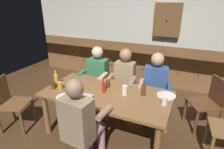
{
  "coord_description": "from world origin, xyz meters",
  "views": [
    {
      "loc": [
        1.09,
        -2.07,
        2.02
      ],
      "look_at": [
        0.0,
        0.34,
        0.94
      ],
      "focal_mm": 30.07,
      "sensor_mm": 36.0,
      "label": 1
    }
  ],
  "objects_px": {
    "bottle_2": "(56,79)",
    "pint_glass_1": "(108,84)",
    "pint_glass_0": "(164,101)",
    "condiment_caddy": "(88,97)",
    "person_0": "(97,74)",
    "chair_empty_far_end": "(209,102)",
    "person_2": "(155,85)",
    "chair_empty_near_right": "(9,102)",
    "bottle_1": "(143,90)",
    "pint_glass_4": "(53,85)",
    "wall_dart_cabinet": "(167,20)",
    "person_3": "(81,121)",
    "pint_glass_2": "(60,86)",
    "bottle_0": "(104,87)",
    "dining_table": "(107,98)",
    "person_1": "(124,79)",
    "plate_0": "(166,95)",
    "pint_glass_3": "(125,90)",
    "plate_1": "(65,97)"
  },
  "relations": [
    {
      "from": "bottle_2",
      "to": "pint_glass_1",
      "type": "relative_size",
      "value": 2.14
    },
    {
      "from": "pint_glass_0",
      "to": "pint_glass_1",
      "type": "height_order",
      "value": "pint_glass_1"
    },
    {
      "from": "condiment_caddy",
      "to": "pint_glass_1",
      "type": "height_order",
      "value": "pint_glass_1"
    },
    {
      "from": "person_0",
      "to": "chair_empty_far_end",
      "type": "bearing_deg",
      "value": 179.84
    },
    {
      "from": "pint_glass_0",
      "to": "bottle_2",
      "type": "bearing_deg",
      "value": -176.95
    },
    {
      "from": "person_0",
      "to": "person_2",
      "type": "height_order",
      "value": "person_2"
    },
    {
      "from": "person_2",
      "to": "chair_empty_near_right",
      "type": "distance_m",
      "value": 2.4
    },
    {
      "from": "pint_glass_0",
      "to": "pint_glass_1",
      "type": "xyz_separation_m",
      "value": [
        -0.9,
        0.18,
        0.01
      ]
    },
    {
      "from": "bottle_1",
      "to": "pint_glass_1",
      "type": "distance_m",
      "value": 0.58
    },
    {
      "from": "chair_empty_near_right",
      "to": "pint_glass_4",
      "type": "distance_m",
      "value": 0.81
    },
    {
      "from": "person_0",
      "to": "bottle_1",
      "type": "distance_m",
      "value": 1.22
    },
    {
      "from": "condiment_caddy",
      "to": "pint_glass_0",
      "type": "distance_m",
      "value": 1.03
    },
    {
      "from": "person_2",
      "to": "bottle_2",
      "type": "height_order",
      "value": "person_2"
    },
    {
      "from": "person_2",
      "to": "wall_dart_cabinet",
      "type": "relative_size",
      "value": 1.72
    },
    {
      "from": "person_3",
      "to": "bottle_1",
      "type": "height_order",
      "value": "person_3"
    },
    {
      "from": "person_0",
      "to": "bottle_2",
      "type": "height_order",
      "value": "person_0"
    },
    {
      "from": "bottle_1",
      "to": "pint_glass_2",
      "type": "height_order",
      "value": "bottle_1"
    },
    {
      "from": "condiment_caddy",
      "to": "bottle_2",
      "type": "distance_m",
      "value": 0.71
    },
    {
      "from": "bottle_0",
      "to": "dining_table",
      "type": "bearing_deg",
      "value": 10.44
    },
    {
      "from": "chair_empty_near_right",
      "to": "bottle_1",
      "type": "distance_m",
      "value": 2.14
    },
    {
      "from": "bottle_2",
      "to": "pint_glass_1",
      "type": "xyz_separation_m",
      "value": [
        0.79,
        0.27,
        -0.04
      ]
    },
    {
      "from": "bottle_2",
      "to": "pint_glass_4",
      "type": "height_order",
      "value": "bottle_2"
    },
    {
      "from": "person_1",
      "to": "wall_dart_cabinet",
      "type": "distance_m",
      "value": 1.71
    },
    {
      "from": "person_1",
      "to": "bottle_1",
      "type": "relative_size",
      "value": 5.22
    },
    {
      "from": "bottle_2",
      "to": "person_3",
      "type": "bearing_deg",
      "value": -35.56
    },
    {
      "from": "bottle_0",
      "to": "bottle_1",
      "type": "height_order",
      "value": "bottle_0"
    },
    {
      "from": "chair_empty_near_right",
      "to": "plate_0",
      "type": "distance_m",
      "value": 2.45
    },
    {
      "from": "pint_glass_1",
      "to": "pint_glass_2",
      "type": "distance_m",
      "value": 0.73
    },
    {
      "from": "bottle_1",
      "to": "condiment_caddy",
      "type": "bearing_deg",
      "value": -149.13
    },
    {
      "from": "pint_glass_1",
      "to": "pint_glass_4",
      "type": "relative_size",
      "value": 0.98
    },
    {
      "from": "pint_glass_1",
      "to": "person_2",
      "type": "bearing_deg",
      "value": 39.19
    },
    {
      "from": "bottle_1",
      "to": "pint_glass_0",
      "type": "distance_m",
      "value": 0.36
    },
    {
      "from": "chair_empty_far_end",
      "to": "pint_glass_1",
      "type": "xyz_separation_m",
      "value": [
        -1.5,
        -0.63,
        0.31
      ]
    },
    {
      "from": "pint_glass_1",
      "to": "wall_dart_cabinet",
      "type": "bearing_deg",
      "value": 74.24
    },
    {
      "from": "person_1",
      "to": "plate_0",
      "type": "bearing_deg",
      "value": 147.63
    },
    {
      "from": "person_2",
      "to": "chair_empty_far_end",
      "type": "bearing_deg",
      "value": 176.74
    },
    {
      "from": "dining_table",
      "to": "plate_0",
      "type": "xyz_separation_m",
      "value": [
        0.82,
        0.26,
        0.1
      ]
    },
    {
      "from": "person_2",
      "to": "pint_glass_4",
      "type": "height_order",
      "value": "person_2"
    },
    {
      "from": "wall_dart_cabinet",
      "to": "bottle_2",
      "type": "bearing_deg",
      "value": -121.51
    },
    {
      "from": "pint_glass_3",
      "to": "plate_1",
      "type": "bearing_deg",
      "value": -149.46
    },
    {
      "from": "plate_0",
      "to": "wall_dart_cabinet",
      "type": "height_order",
      "value": "wall_dart_cabinet"
    },
    {
      "from": "plate_1",
      "to": "wall_dart_cabinet",
      "type": "height_order",
      "value": "wall_dart_cabinet"
    },
    {
      "from": "bottle_1",
      "to": "chair_empty_near_right",
      "type": "bearing_deg",
      "value": -161.84
    },
    {
      "from": "pint_glass_0",
      "to": "chair_empty_far_end",
      "type": "bearing_deg",
      "value": 53.61
    },
    {
      "from": "pint_glass_3",
      "to": "pint_glass_2",
      "type": "bearing_deg",
      "value": -165.43
    },
    {
      "from": "bottle_0",
      "to": "person_1",
      "type": "bearing_deg",
      "value": 85.85
    },
    {
      "from": "plate_1",
      "to": "pint_glass_4",
      "type": "distance_m",
      "value": 0.37
    },
    {
      "from": "chair_empty_far_end",
      "to": "plate_0",
      "type": "height_order",
      "value": "chair_empty_far_end"
    },
    {
      "from": "person_1",
      "to": "person_2",
      "type": "height_order",
      "value": "person_1"
    },
    {
      "from": "dining_table",
      "to": "bottle_0",
      "type": "relative_size",
      "value": 7.94
    }
  ]
}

